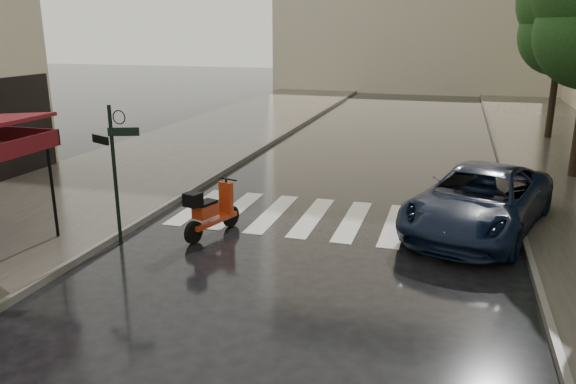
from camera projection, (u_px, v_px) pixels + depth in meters
The scene contains 9 objects.
ground at pixel (84, 314), 9.45m from camera, with size 120.00×120.00×0.00m, color black.
sidewalk_near at pixel (176, 151), 21.71m from camera, with size 6.00×60.00×0.12m, color #38332D.
curb_near at pixel (250, 156), 20.88m from camera, with size 0.12×60.00×0.16m, color #595651.
curb_far at pixel (504, 173), 18.45m from camera, with size 0.12×60.00×0.16m, color #595651.
crosswalk at pixel (332, 219), 14.17m from camera, with size 7.85×3.20×0.01m.
signpost at pixel (114, 164), 12.03m from camera, with size 1.17×0.29×3.10m.
tree_far at pixel (565, 7), 22.78m from camera, with size 3.80×3.80×8.16m.
scooter at pixel (211, 212), 12.91m from camera, with size 0.80×1.81×1.22m.
parked_car at pixel (479, 200), 13.17m from camera, with size 2.49×5.40×1.50m, color black.
Camera 1 is at (5.71, -7.18, 4.62)m, focal length 35.00 mm.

